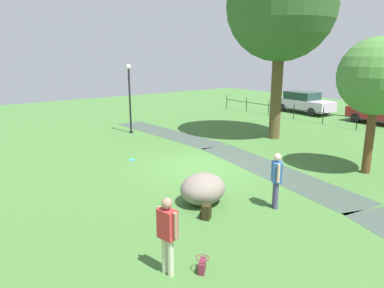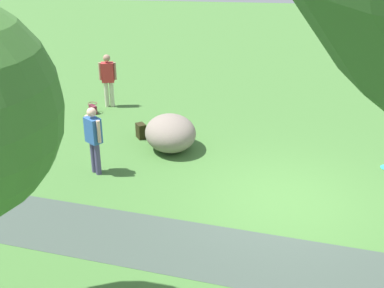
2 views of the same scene
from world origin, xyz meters
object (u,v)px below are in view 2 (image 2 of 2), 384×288
(woman_with_handbag, at_px, (108,77))
(handbag_on_grass, at_px, (93,108))
(backpack_by_boulder, at_px, (141,131))
(man_near_boulder, at_px, (94,136))
(lawn_boulder, at_px, (170,133))

(woman_with_handbag, xyz_separation_m, handbag_on_grass, (0.36, 0.59, -0.80))
(woman_with_handbag, relative_size, handbag_on_grass, 4.23)
(backpack_by_boulder, bearing_deg, woman_with_handbag, -56.78)
(woman_with_handbag, relative_size, man_near_boulder, 1.01)
(handbag_on_grass, xyz_separation_m, backpack_by_boulder, (-1.78, 1.59, 0.05))
(lawn_boulder, distance_m, backpack_by_boulder, 1.08)
(man_near_boulder, distance_m, handbag_on_grass, 3.87)
(woman_with_handbag, height_order, man_near_boulder, woman_with_handbag)
(lawn_boulder, height_order, woman_with_handbag, woman_with_handbag)
(man_near_boulder, bearing_deg, backpack_by_boulder, -107.60)
(man_near_boulder, height_order, handbag_on_grass, man_near_boulder)
(handbag_on_grass, bearing_deg, woman_with_handbag, -121.35)
(lawn_boulder, relative_size, woman_with_handbag, 1.11)
(lawn_boulder, bearing_deg, man_near_boulder, 43.32)
(lawn_boulder, relative_size, man_near_boulder, 1.13)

